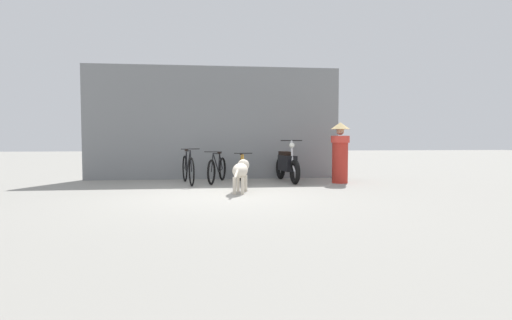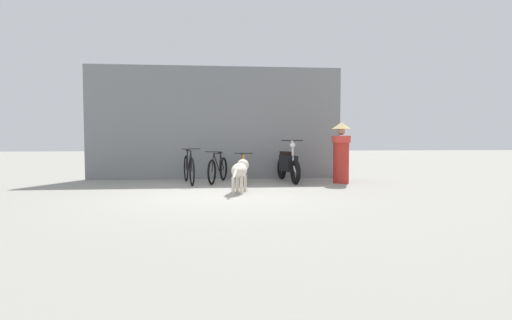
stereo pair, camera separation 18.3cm
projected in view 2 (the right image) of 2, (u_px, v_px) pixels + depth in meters
The scene contains 8 objects.
ground_plane at pixel (215, 195), 8.15m from camera, with size 60.00×60.00×0.00m, color gray.
shop_wall_back at pixel (216, 123), 11.50m from camera, with size 7.30×0.20×3.22m.
bicycle_0 at pixel (189, 169), 10.25m from camera, with size 0.51×1.77×0.92m.
bicycle_1 at pixel (218, 170), 10.55m from camera, with size 0.60×1.68×0.84m.
bicycle_2 at pixel (243, 170), 10.44m from camera, with size 0.46×1.67×0.80m.
motorcycle at pixel (288, 165), 10.70m from camera, with size 0.58×1.94×1.12m.
stray_dog at pixel (240, 170), 8.57m from camera, with size 0.50×1.27×0.70m.
person_in_robes at pixel (341, 151), 10.34m from camera, with size 0.71×0.71×1.58m.
Camera 2 is at (0.06, -8.14, 1.15)m, focal length 28.00 mm.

